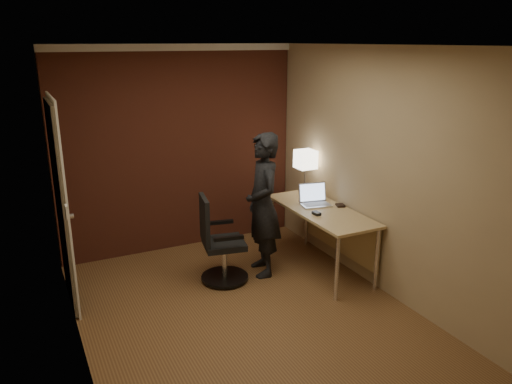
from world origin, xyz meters
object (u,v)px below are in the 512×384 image
(desk, at_px, (326,219))
(mouse, at_px, (316,213))
(person, at_px, (263,205))
(desk_lamp, at_px, (306,160))
(laptop, at_px, (314,199))
(wallet, at_px, (340,205))
(office_chair, at_px, (219,245))

(desk, height_order, mouse, mouse)
(desk, xyz_separation_m, person, (-0.70, 0.21, 0.20))
(mouse, relative_size, person, 0.06)
(desk, distance_m, desk_lamp, 0.82)
(laptop, distance_m, wallet, 0.31)
(wallet, xyz_separation_m, office_chair, (-1.40, 0.24, -0.32))
(desk, bearing_deg, wallet, -5.63)
(person, bearing_deg, laptop, 98.55)
(wallet, bearing_deg, desk, 174.37)
(mouse, bearing_deg, desk, 28.99)
(laptop, bearing_deg, mouse, -118.42)
(desk_lamp, xyz_separation_m, laptop, (-0.13, -0.42, -0.35))
(mouse, bearing_deg, office_chair, 157.46)
(wallet, bearing_deg, laptop, 137.02)
(office_chair, bearing_deg, desk, -10.45)
(laptop, bearing_deg, office_chair, 178.23)
(desk_lamp, distance_m, mouse, 0.91)
(desk_lamp, distance_m, office_chair, 1.55)
(laptop, distance_m, person, 0.65)
(mouse, distance_m, wallet, 0.42)
(wallet, height_order, person, person)
(office_chair, bearing_deg, mouse, -20.05)
(mouse, xyz_separation_m, wallet, (0.40, 0.12, -0.01))
(mouse, distance_m, office_chair, 1.11)
(wallet, bearing_deg, person, 165.07)
(mouse, relative_size, office_chair, 0.10)
(desk_lamp, bearing_deg, office_chair, -163.61)
(desk, relative_size, wallet, 13.64)
(desk, distance_m, person, 0.76)
(wallet, distance_m, office_chair, 1.46)
(desk_lamp, relative_size, laptop, 1.44)
(laptop, bearing_deg, desk_lamp, 72.31)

